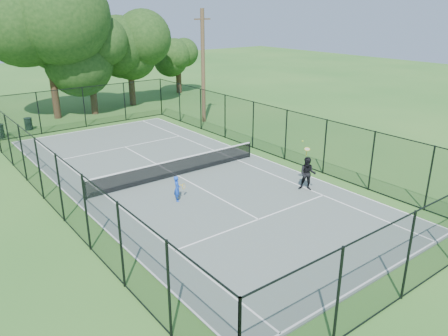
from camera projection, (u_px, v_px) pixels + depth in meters
ground at (178, 177)px, 23.14m from camera, size 120.00×120.00×0.00m
tennis_court at (178, 176)px, 23.13m from camera, size 11.00×24.00×0.06m
tennis_net at (178, 167)px, 22.94m from camera, size 10.08×0.08×0.95m
fence at (177, 150)px, 22.62m from camera, size 13.10×26.10×3.00m
tree_near_left at (48, 43)px, 33.41m from camera, size 7.32×7.32×9.55m
tree_near_mid at (90, 60)px, 35.34m from camera, size 5.54×5.54×7.24m
tree_near_right at (129, 47)px, 38.47m from camera, size 5.86×5.86×8.08m
tree_far_right at (178, 62)px, 44.93m from camera, size 3.91×3.91×5.18m
trash_bin_left at (0, 131)px, 29.84m from camera, size 0.58×0.58×0.97m
trash_bin_right at (28, 124)px, 31.89m from camera, size 0.58×0.58×0.89m
utility_pole at (203, 66)px, 32.94m from camera, size 1.40×0.30×8.40m
player_blue at (177, 189)px, 19.94m from camera, size 0.81×0.52×1.21m
player_black at (308, 174)px, 21.07m from camera, size 0.99×1.24×2.30m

